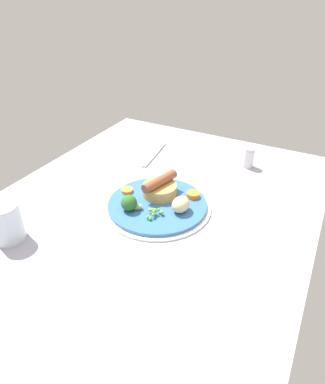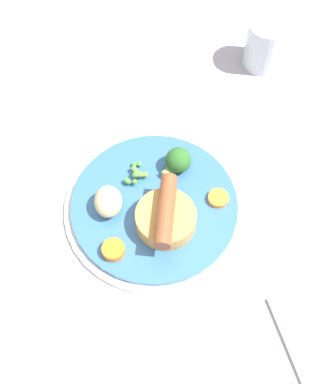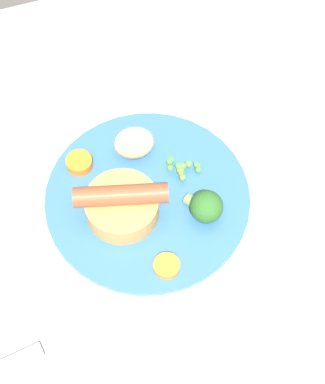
% 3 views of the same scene
% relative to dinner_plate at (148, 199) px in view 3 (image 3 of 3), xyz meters
% --- Properties ---
extents(dining_table, '(1.10, 0.80, 0.03)m').
position_rel_dinner_plate_xyz_m(dining_table, '(0.05, -0.02, -0.02)').
color(dining_table, '#9E99AD').
rests_on(dining_table, ground).
extents(dinner_plate, '(0.27, 0.27, 0.01)m').
position_rel_dinner_plate_xyz_m(dinner_plate, '(0.00, 0.00, 0.00)').
color(dinner_plate, silver).
rests_on(dinner_plate, dining_table).
extents(sausage_pudding, '(0.11, 0.09, 0.05)m').
position_rel_dinner_plate_xyz_m(sausage_pudding, '(-0.04, -0.01, 0.03)').
color(sausage_pudding, tan).
rests_on(sausage_pudding, dinner_plate).
extents(pea_pile, '(0.04, 0.04, 0.02)m').
position_rel_dinner_plate_xyz_m(pea_pile, '(0.05, 0.02, 0.02)').
color(pea_pile, '#53AF49').
rests_on(pea_pile, dinner_plate).
extents(broccoli_floret_near, '(0.04, 0.05, 0.04)m').
position_rel_dinner_plate_xyz_m(broccoli_floret_near, '(0.06, -0.05, 0.03)').
color(broccoli_floret_near, '#2D6628').
rests_on(broccoli_floret_near, dinner_plate).
extents(potato_chunk_0, '(0.05, 0.05, 0.04)m').
position_rel_dinner_plate_xyz_m(potato_chunk_0, '(0.00, 0.07, 0.03)').
color(potato_chunk_0, beige).
rests_on(potato_chunk_0, dinner_plate).
extents(carrot_slice_0, '(0.04, 0.04, 0.01)m').
position_rel_dinner_plate_xyz_m(carrot_slice_0, '(-0.01, -0.10, 0.01)').
color(carrot_slice_0, orange).
rests_on(carrot_slice_0, dinner_plate).
extents(carrot_slice_3, '(0.04, 0.04, 0.01)m').
position_rel_dinner_plate_xyz_m(carrot_slice_3, '(-0.07, 0.07, 0.01)').
color(carrot_slice_3, orange).
rests_on(carrot_slice_3, dinner_plate).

